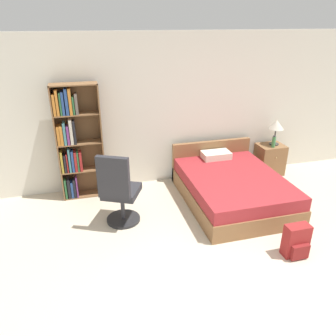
{
  "coord_description": "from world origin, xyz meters",
  "views": [
    {
      "loc": [
        -1.54,
        -2.17,
        2.76
      ],
      "look_at": [
        -0.42,
        1.98,
        0.8
      ],
      "focal_mm": 35.0,
      "sensor_mm": 36.0,
      "label": 1
    }
  ],
  "objects_px": {
    "bookshelf": "(74,142)",
    "bed": "(231,187)",
    "water_bottle": "(274,142)",
    "nightstand": "(270,159)",
    "office_chair": "(119,192)",
    "backpack_red": "(296,241)",
    "table_lamp": "(276,126)"
  },
  "relations": [
    {
      "from": "bookshelf",
      "to": "water_bottle",
      "type": "relative_size",
      "value": 8.45
    },
    {
      "from": "office_chair",
      "to": "bookshelf",
      "type": "bearing_deg",
      "value": 117.92
    },
    {
      "from": "bookshelf",
      "to": "office_chair",
      "type": "distance_m",
      "value": 1.27
    },
    {
      "from": "backpack_red",
      "to": "bed",
      "type": "bearing_deg",
      "value": 97.54
    },
    {
      "from": "nightstand",
      "to": "office_chair",
      "type": "bearing_deg",
      "value": -161.35
    },
    {
      "from": "bookshelf",
      "to": "bed",
      "type": "relative_size",
      "value": 0.95
    },
    {
      "from": "office_chair",
      "to": "bed",
      "type": "bearing_deg",
      "value": 7.48
    },
    {
      "from": "backpack_red",
      "to": "nightstand",
      "type": "bearing_deg",
      "value": 66.99
    },
    {
      "from": "water_bottle",
      "to": "bed",
      "type": "bearing_deg",
      "value": -149.31
    },
    {
      "from": "bed",
      "to": "office_chair",
      "type": "distance_m",
      "value": 1.89
    },
    {
      "from": "bookshelf",
      "to": "table_lamp",
      "type": "height_order",
      "value": "bookshelf"
    },
    {
      "from": "water_bottle",
      "to": "backpack_red",
      "type": "relative_size",
      "value": 0.51
    },
    {
      "from": "table_lamp",
      "to": "water_bottle",
      "type": "distance_m",
      "value": 0.31
    },
    {
      "from": "bookshelf",
      "to": "backpack_red",
      "type": "xyz_separation_m",
      "value": [
        2.61,
        -2.32,
        -0.76
      ]
    },
    {
      "from": "nightstand",
      "to": "water_bottle",
      "type": "height_order",
      "value": "water_bottle"
    },
    {
      "from": "bookshelf",
      "to": "water_bottle",
      "type": "distance_m",
      "value": 3.56
    },
    {
      "from": "bookshelf",
      "to": "backpack_red",
      "type": "relative_size",
      "value": 4.33
    },
    {
      "from": "bed",
      "to": "office_chair",
      "type": "bearing_deg",
      "value": -172.52
    },
    {
      "from": "water_bottle",
      "to": "backpack_red",
      "type": "bearing_deg",
      "value": -113.28
    },
    {
      "from": "nightstand",
      "to": "backpack_red",
      "type": "distance_m",
      "value": 2.48
    },
    {
      "from": "office_chair",
      "to": "water_bottle",
      "type": "height_order",
      "value": "office_chair"
    },
    {
      "from": "bookshelf",
      "to": "nightstand",
      "type": "distance_m",
      "value": 3.64
    },
    {
      "from": "nightstand",
      "to": "bookshelf",
      "type": "bearing_deg",
      "value": 179.45
    },
    {
      "from": "water_bottle",
      "to": "nightstand",
      "type": "bearing_deg",
      "value": 73.05
    },
    {
      "from": "backpack_red",
      "to": "bookshelf",
      "type": "bearing_deg",
      "value": 138.4
    },
    {
      "from": "nightstand",
      "to": "backpack_red",
      "type": "relative_size",
      "value": 1.34
    },
    {
      "from": "backpack_red",
      "to": "office_chair",
      "type": "bearing_deg",
      "value": 148.37
    },
    {
      "from": "nightstand",
      "to": "backpack_red",
      "type": "xyz_separation_m",
      "value": [
        -0.97,
        -2.28,
        -0.08
      ]
    },
    {
      "from": "office_chair",
      "to": "backpack_red",
      "type": "height_order",
      "value": "office_chair"
    },
    {
      "from": "bed",
      "to": "water_bottle",
      "type": "distance_m",
      "value": 1.39
    },
    {
      "from": "water_bottle",
      "to": "backpack_red",
      "type": "height_order",
      "value": "water_bottle"
    },
    {
      "from": "nightstand",
      "to": "backpack_red",
      "type": "bearing_deg",
      "value": -113.01
    }
  ]
}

